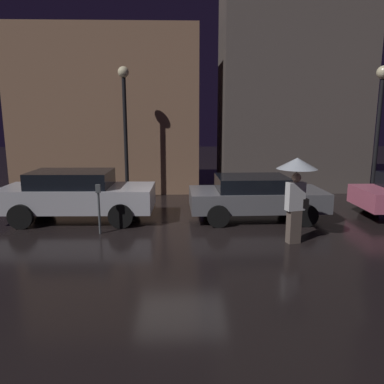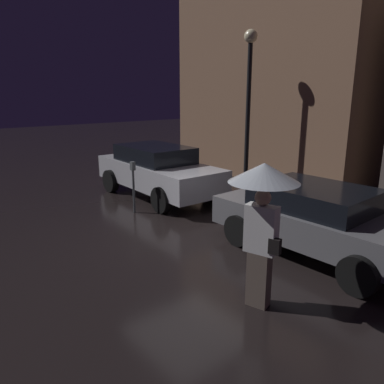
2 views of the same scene
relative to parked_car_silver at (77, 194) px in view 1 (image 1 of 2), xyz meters
name	(u,v)px [view 1 (image 1 of 2)]	position (x,y,z in m)	size (l,w,h in m)	color
ground_plane	(181,232)	(3.14, -1.28, -0.80)	(60.00, 60.00, 0.00)	black
building_facade_left	(109,112)	(0.07, 5.22, 2.50)	(7.58, 3.00, 6.61)	#8C664C
building_facade_right	(292,69)	(7.87, 5.22, 4.28)	(6.02, 3.00, 10.18)	#564C47
parked_car_silver	(77,194)	(0.00, 0.00, 0.00)	(4.54, 1.96, 1.51)	#B7B7BF
parked_car_grey	(255,196)	(5.43, 0.02, -0.09)	(4.12, 2.01, 1.32)	slate
pedestrian_with_umbrella	(296,179)	(5.95, -2.28, 0.82)	(0.98, 0.98, 2.13)	#66564C
parking_meter	(99,204)	(0.96, -1.40, 0.02)	(0.12, 0.10, 1.35)	#4C5154
street_lamp_near	(125,113)	(1.14, 2.63, 2.43)	(0.40, 0.40, 4.84)	black
street_lamp_far	(380,103)	(10.45, 2.69, 2.78)	(0.48, 0.48, 4.91)	black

